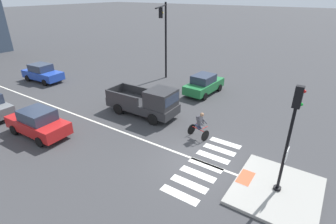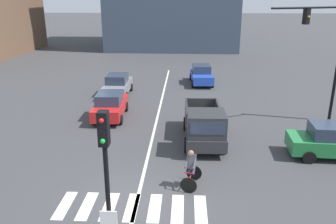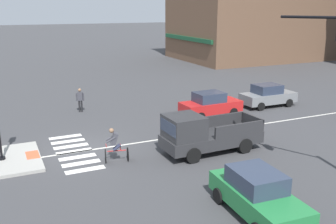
{
  "view_description": "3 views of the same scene",
  "coord_description": "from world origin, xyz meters",
  "px_view_note": "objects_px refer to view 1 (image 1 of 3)",
  "views": [
    {
      "loc": [
        -9.77,
        -4.71,
        7.88
      ],
      "look_at": [
        1.35,
        2.77,
        1.57
      ],
      "focal_mm": 27.6,
      "sensor_mm": 36.0,
      "label": 1
    },
    {
      "loc": [
        1.87,
        -11.1,
        7.32
      ],
      "look_at": [
        1.02,
        5.25,
        1.78
      ],
      "focal_mm": 36.79,
      "sensor_mm": 36.0,
      "label": 2
    },
    {
      "loc": [
        18.61,
        -3.64,
        7.12
      ],
      "look_at": [
        0.88,
        4.45,
        1.75
      ],
      "focal_mm": 41.01,
      "sensor_mm": 36.0,
      "label": 3
    }
  ],
  "objects_px": {
    "car_blue_eastbound_distant": "(42,73)",
    "pickup_truck_charcoal_eastbound_mid": "(148,102)",
    "signal_pole": "(290,132)",
    "traffic_light_mast": "(164,31)",
    "cyclist": "(200,125)",
    "car_green_cross_right": "(204,84)",
    "car_red_westbound_far": "(38,122)"
  },
  "relations": [
    {
      "from": "pickup_truck_charcoal_eastbound_mid",
      "to": "car_red_westbound_far",
      "type": "bearing_deg",
      "value": 146.59
    },
    {
      "from": "car_green_cross_right",
      "to": "car_blue_eastbound_distant",
      "type": "bearing_deg",
      "value": 111.6
    },
    {
      "from": "car_green_cross_right",
      "to": "cyclist",
      "type": "xyz_separation_m",
      "value": [
        -6.71,
        -3.1,
        0.06
      ]
    },
    {
      "from": "car_green_cross_right",
      "to": "car_blue_eastbound_distant",
      "type": "relative_size",
      "value": 1.0
    },
    {
      "from": "signal_pole",
      "to": "pickup_truck_charcoal_eastbound_mid",
      "type": "relative_size",
      "value": 0.91
    },
    {
      "from": "car_blue_eastbound_distant",
      "to": "traffic_light_mast",
      "type": "bearing_deg",
      "value": -55.08
    },
    {
      "from": "traffic_light_mast",
      "to": "pickup_truck_charcoal_eastbound_mid",
      "type": "relative_size",
      "value": 1.36
    },
    {
      "from": "signal_pole",
      "to": "cyclist",
      "type": "xyz_separation_m",
      "value": [
        2.16,
        4.92,
        -2.1
      ]
    },
    {
      "from": "traffic_light_mast",
      "to": "cyclist",
      "type": "xyz_separation_m",
      "value": [
        -7.73,
        -7.81,
        -3.7
      ]
    },
    {
      "from": "traffic_light_mast",
      "to": "car_green_cross_right",
      "type": "distance_m",
      "value": 6.11
    },
    {
      "from": "traffic_light_mast",
      "to": "cyclist",
      "type": "bearing_deg",
      "value": -134.72
    },
    {
      "from": "pickup_truck_charcoal_eastbound_mid",
      "to": "cyclist",
      "type": "xyz_separation_m",
      "value": [
        -0.71,
        -4.37,
        -0.11
      ]
    },
    {
      "from": "signal_pole",
      "to": "car_blue_eastbound_distant",
      "type": "xyz_separation_m",
      "value": [
        3.25,
        22.24,
        -2.16
      ]
    },
    {
      "from": "car_green_cross_right",
      "to": "car_blue_eastbound_distant",
      "type": "height_order",
      "value": "same"
    },
    {
      "from": "signal_pole",
      "to": "car_blue_eastbound_distant",
      "type": "relative_size",
      "value": 1.12
    },
    {
      "from": "car_red_westbound_far",
      "to": "pickup_truck_charcoal_eastbound_mid",
      "type": "xyz_separation_m",
      "value": [
        5.71,
        -3.77,
        0.17
      ]
    },
    {
      "from": "car_blue_eastbound_distant",
      "to": "cyclist",
      "type": "distance_m",
      "value": 17.35
    },
    {
      "from": "traffic_light_mast",
      "to": "car_blue_eastbound_distant",
      "type": "height_order",
      "value": "traffic_light_mast"
    },
    {
      "from": "signal_pole",
      "to": "car_red_westbound_far",
      "type": "bearing_deg",
      "value": 102.25
    },
    {
      "from": "pickup_truck_charcoal_eastbound_mid",
      "to": "car_green_cross_right",
      "type": "bearing_deg",
      "value": -11.87
    },
    {
      "from": "car_red_westbound_far",
      "to": "car_blue_eastbound_distant",
      "type": "distance_m",
      "value": 11.02
    },
    {
      "from": "car_blue_eastbound_distant",
      "to": "pickup_truck_charcoal_eastbound_mid",
      "type": "height_order",
      "value": "pickup_truck_charcoal_eastbound_mid"
    },
    {
      "from": "car_green_cross_right",
      "to": "pickup_truck_charcoal_eastbound_mid",
      "type": "bearing_deg",
      "value": 168.13
    },
    {
      "from": "traffic_light_mast",
      "to": "signal_pole",
      "type": "bearing_deg",
      "value": -127.86
    },
    {
      "from": "cyclist",
      "to": "car_red_westbound_far",
      "type": "bearing_deg",
      "value": 121.56
    },
    {
      "from": "signal_pole",
      "to": "car_red_westbound_far",
      "type": "distance_m",
      "value": 13.53
    },
    {
      "from": "car_blue_eastbound_distant",
      "to": "pickup_truck_charcoal_eastbound_mid",
      "type": "distance_m",
      "value": 12.96
    },
    {
      "from": "car_green_cross_right",
      "to": "car_red_westbound_far",
      "type": "xyz_separation_m",
      "value": [
        -11.71,
        5.03,
        0.0
      ]
    },
    {
      "from": "car_blue_eastbound_distant",
      "to": "cyclist",
      "type": "xyz_separation_m",
      "value": [
        -1.09,
        -17.32,
        0.06
      ]
    },
    {
      "from": "signal_pole",
      "to": "traffic_light_mast",
      "type": "bearing_deg",
      "value": 52.14
    },
    {
      "from": "car_red_westbound_far",
      "to": "car_blue_eastbound_distant",
      "type": "xyz_separation_m",
      "value": [
        6.08,
        9.19,
        0.0
      ]
    },
    {
      "from": "pickup_truck_charcoal_eastbound_mid",
      "to": "cyclist",
      "type": "relative_size",
      "value": 3.06
    }
  ]
}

